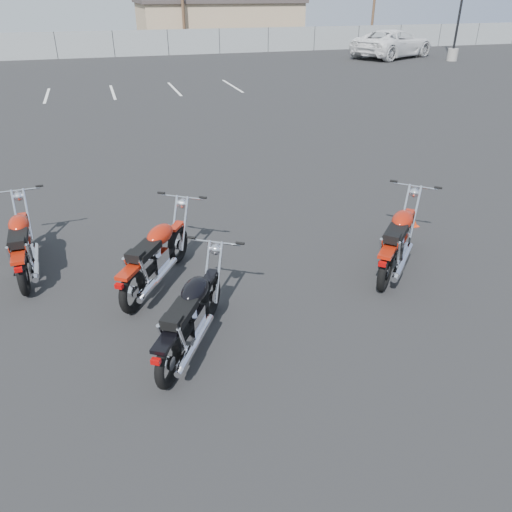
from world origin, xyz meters
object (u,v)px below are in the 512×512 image
object	(u,v)px
motorcycle_front_red	(23,244)
motorcycle_rear_red	(398,240)
motorcycle_second_black	(191,315)
motorcycle_third_red	(156,256)
white_van	(394,35)

from	to	relation	value
motorcycle_front_red	motorcycle_rear_red	distance (m)	6.42
motorcycle_front_red	motorcycle_rear_red	bearing A→B (deg)	-16.34
motorcycle_second_black	motorcycle_third_red	world-z (taller)	motorcycle_third_red
motorcycle_second_black	white_van	bearing A→B (deg)	54.82
motorcycle_third_red	white_van	xyz separation A→B (m)	(20.67, 27.22, 0.98)
motorcycle_front_red	motorcycle_second_black	world-z (taller)	motorcycle_front_red
motorcycle_front_red	motorcycle_rear_red	size ratio (longest dim) A/B	1.14
motorcycle_rear_red	white_van	bearing A→B (deg)	59.20
motorcycle_rear_red	white_van	distance (m)	32.48
motorcycle_third_red	motorcycle_rear_red	size ratio (longest dim) A/B	1.07
motorcycle_rear_red	white_van	world-z (taller)	white_van
motorcycle_rear_red	motorcycle_front_red	bearing A→B (deg)	163.66
white_van	motorcycle_third_red	bearing A→B (deg)	117.04
motorcycle_second_black	white_van	world-z (taller)	white_van
motorcycle_second_black	motorcycle_rear_red	distance (m)	3.98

